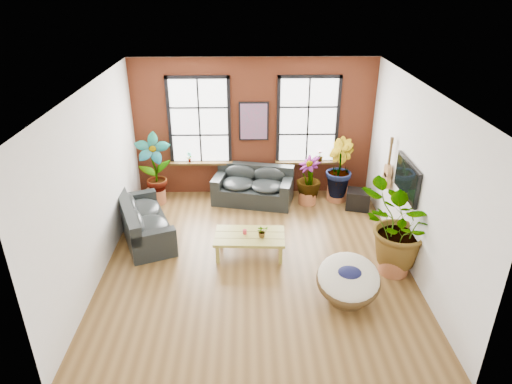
# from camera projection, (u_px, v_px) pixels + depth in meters

# --- Properties ---
(room) EXTENTS (6.04, 6.54, 3.54)m
(room) POSITION_uv_depth(u_px,v_px,m) (257.00, 179.00, 8.66)
(room) COLOR brown
(room) RESTS_ON ground
(sofa_back) EXTENTS (2.11, 1.36, 0.90)m
(sofa_back) POSITION_uv_depth(u_px,v_px,m) (253.00, 186.00, 11.52)
(sofa_back) COLOR black
(sofa_back) RESTS_ON ground
(sofa_left) EXTENTS (1.63, 2.32, 0.85)m
(sofa_left) POSITION_uv_depth(u_px,v_px,m) (142.00, 222.00, 9.94)
(sofa_left) COLOR black
(sofa_left) RESTS_ON ground
(coffee_table) EXTENTS (1.46, 0.88, 0.55)m
(coffee_table) POSITION_uv_depth(u_px,v_px,m) (250.00, 237.00, 9.31)
(coffee_table) COLOR olive
(coffee_table) RESTS_ON ground
(papasan_chair) EXTENTS (1.26, 1.27, 0.84)m
(papasan_chair) POSITION_uv_depth(u_px,v_px,m) (348.00, 280.00, 7.97)
(papasan_chair) COLOR #513A1D
(papasan_chair) RESTS_ON ground
(poster) EXTENTS (0.74, 0.06, 0.98)m
(poster) POSITION_uv_depth(u_px,v_px,m) (254.00, 121.00, 11.30)
(poster) COLOR black
(poster) RESTS_ON room
(tv_wall_unit) EXTENTS (0.13, 1.86, 1.20)m
(tv_wall_unit) POSITION_uv_depth(u_px,v_px,m) (401.00, 178.00, 9.21)
(tv_wall_unit) COLOR black
(tv_wall_unit) RESTS_ON room
(media_box) EXTENTS (0.67, 0.60, 0.47)m
(media_box) POSITION_uv_depth(u_px,v_px,m) (358.00, 199.00, 11.23)
(media_box) COLOR black
(media_box) RESTS_ON ground
(pot_back_left) EXTENTS (0.53, 0.53, 0.36)m
(pot_back_left) POSITION_uv_depth(u_px,v_px,m) (156.00, 196.00, 11.54)
(pot_back_left) COLOR #A95D37
(pot_back_left) RESTS_ON ground
(pot_back_right) EXTENTS (0.59, 0.59, 0.37)m
(pot_back_right) POSITION_uv_depth(u_px,v_px,m) (337.00, 193.00, 11.68)
(pot_back_right) COLOR #A95D37
(pot_back_right) RESTS_ON ground
(pot_right_wall) EXTENTS (0.60, 0.60, 0.41)m
(pot_right_wall) POSITION_uv_depth(u_px,v_px,m) (394.00, 263.00, 8.84)
(pot_right_wall) COLOR #A95D37
(pot_right_wall) RESTS_ON ground
(pot_mid) EXTENTS (0.51, 0.51, 0.32)m
(pot_mid) POSITION_uv_depth(u_px,v_px,m) (307.00, 197.00, 11.51)
(pot_mid) COLOR #A95D37
(pot_mid) RESTS_ON ground
(floor_plant_back_left) EXTENTS (0.93, 0.68, 1.65)m
(floor_plant_back_left) POSITION_uv_depth(u_px,v_px,m) (154.00, 167.00, 11.20)
(floor_plant_back_left) COLOR #1A6320
(floor_plant_back_left) RESTS_ON ground
(floor_plant_back_right) EXTENTS (0.72, 0.86, 1.46)m
(floor_plant_back_right) POSITION_uv_depth(u_px,v_px,m) (338.00, 168.00, 11.40)
(floor_plant_back_right) COLOR #1A6320
(floor_plant_back_right) RESTS_ON ground
(floor_plant_right_wall) EXTENTS (1.98, 1.99, 1.67)m
(floor_plant_right_wall) POSITION_uv_depth(u_px,v_px,m) (400.00, 227.00, 8.50)
(floor_plant_right_wall) COLOR #1A6320
(floor_plant_right_wall) RESTS_ON ground
(floor_plant_mid) EXTENTS (0.85, 0.85, 1.10)m
(floor_plant_mid) POSITION_uv_depth(u_px,v_px,m) (309.00, 178.00, 11.31)
(floor_plant_mid) COLOR #1A6320
(floor_plant_mid) RESTS_ON ground
(table_plant) EXTENTS (0.28, 0.26, 0.25)m
(table_plant) POSITION_uv_depth(u_px,v_px,m) (262.00, 231.00, 9.17)
(table_plant) COLOR #1A6320
(table_plant) RESTS_ON coffee_table
(sill_plant_left) EXTENTS (0.17, 0.17, 0.27)m
(sill_plant_left) POSITION_uv_depth(u_px,v_px,m) (189.00, 157.00, 11.62)
(sill_plant_left) COLOR #1A6320
(sill_plant_left) RESTS_ON room
(sill_plant_right) EXTENTS (0.19, 0.19, 0.27)m
(sill_plant_right) POSITION_uv_depth(u_px,v_px,m) (320.00, 156.00, 11.69)
(sill_plant_right) COLOR #1A6320
(sill_plant_right) RESTS_ON room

